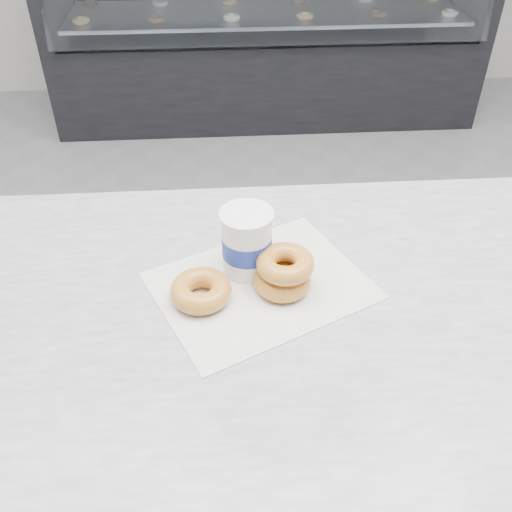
# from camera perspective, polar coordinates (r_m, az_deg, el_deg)

# --- Properties ---
(ground) EXTENTS (5.00, 5.00, 0.00)m
(ground) POSITION_cam_1_polar(r_m,az_deg,el_deg) (2.00, 5.88, -11.60)
(ground) COLOR gray
(ground) RESTS_ON ground
(counter) EXTENTS (3.06, 0.76, 0.90)m
(counter) POSITION_cam_1_polar(r_m,az_deg,el_deg) (1.30, 11.39, -19.34)
(counter) COLOR #333335
(counter) RESTS_ON ground
(display_case) EXTENTS (2.40, 0.74, 1.25)m
(display_case) POSITION_cam_1_polar(r_m,az_deg,el_deg) (3.54, 0.96, 21.83)
(display_case) COLOR black
(display_case) RESTS_ON ground
(wax_paper) EXTENTS (0.42, 0.38, 0.00)m
(wax_paper) POSITION_cam_1_polar(r_m,az_deg,el_deg) (0.96, 0.51, -2.97)
(wax_paper) COLOR silver
(wax_paper) RESTS_ON counter
(donut_single) EXTENTS (0.11, 0.11, 0.04)m
(donut_single) POSITION_cam_1_polar(r_m,az_deg,el_deg) (0.93, -5.54, -3.47)
(donut_single) COLOR gold
(donut_single) RESTS_ON wax_paper
(donut_stack) EXTENTS (0.13, 0.13, 0.07)m
(donut_stack) POSITION_cam_1_polar(r_m,az_deg,el_deg) (0.94, 2.78, -1.64)
(donut_stack) COLOR gold
(donut_stack) RESTS_ON wax_paper
(coffee_cup) EXTENTS (0.10, 0.10, 0.12)m
(coffee_cup) POSITION_cam_1_polar(r_m,az_deg,el_deg) (0.96, -0.92, 1.42)
(coffee_cup) COLOR white
(coffee_cup) RESTS_ON counter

